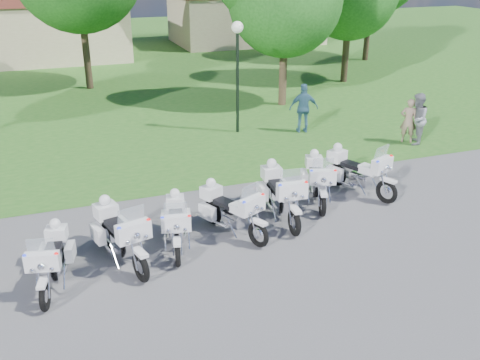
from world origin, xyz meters
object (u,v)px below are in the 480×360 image
object	(u,v)px
motorcycle_2	(176,223)
motorcycle_1	(120,234)
motorcycle_3	(231,209)
bystander_b	(417,119)
bystander_a	(408,121)
motorcycle_6	(357,171)
motorcycle_0	(52,259)
motorcycle_5	(317,179)
bystander_c	(304,108)
lamp_post	(237,50)
motorcycle_4	(281,193)

from	to	relation	value
motorcycle_2	motorcycle_1	bearing A→B (deg)	21.84
motorcycle_3	bystander_b	size ratio (longest dim) A/B	1.13
motorcycle_1	bystander_a	bearing A→B (deg)	-171.75
motorcycle_2	motorcycle_6	world-z (taller)	motorcycle_6
motorcycle_0	motorcycle_2	distance (m)	2.92
motorcycle_5	motorcycle_0	bearing A→B (deg)	32.96
motorcycle_5	bystander_c	xyz separation A→B (m)	(2.49, 5.91, 0.31)
motorcycle_1	motorcycle_5	bearing A→B (deg)	178.65
motorcycle_5	motorcycle_6	xyz separation A→B (m)	(1.37, 0.11, 0.03)
motorcycle_3	bystander_b	world-z (taller)	bystander_b
motorcycle_5	lamp_post	world-z (taller)	lamp_post
bystander_b	motorcycle_3	bearing A→B (deg)	-25.38
motorcycle_0	bystander_a	world-z (taller)	bystander_a
motorcycle_3	bystander_b	distance (m)	9.60
motorcycle_2	lamp_post	xyz separation A→B (m)	(4.43, 7.96, 2.59)
motorcycle_5	bystander_b	bearing A→B (deg)	-132.26
motorcycle_4	motorcycle_6	bearing A→B (deg)	-161.14
motorcycle_4	motorcycle_2	bearing A→B (deg)	15.18
bystander_a	bystander_c	world-z (taller)	bystander_c
lamp_post	motorcycle_4	bearing A→B (deg)	-101.19
lamp_post	motorcycle_2	bearing A→B (deg)	-119.09
motorcycle_5	bystander_c	distance (m)	6.42
motorcycle_1	motorcycle_5	xyz separation A→B (m)	(5.72, 1.37, -0.03)
bystander_a	lamp_post	bearing A→B (deg)	3.06
motorcycle_6	motorcycle_3	bearing A→B (deg)	-8.77
motorcycle_5	motorcycle_6	world-z (taller)	motorcycle_6
motorcycle_0	bystander_b	world-z (taller)	bystander_b
motorcycle_6	bystander_c	size ratio (longest dim) A/B	1.19
lamp_post	bystander_c	bearing A→B (deg)	-20.28
motorcycle_5	bystander_a	distance (m)	6.56
lamp_post	bystander_a	distance (m)	6.88
motorcycle_2	motorcycle_5	distance (m)	4.52
motorcycle_2	motorcycle_0	bearing A→B (deg)	26.06
motorcycle_3	lamp_post	size ratio (longest dim) A/B	0.51
motorcycle_4	bystander_b	distance (m)	8.06
bystander_a	motorcycle_5	bearing A→B (deg)	66.09
bystander_a	bystander_c	distance (m)	3.95
motorcycle_5	motorcycle_4	bearing A→B (deg)	41.82
bystander_a	bystander_c	bearing A→B (deg)	-4.13
motorcycle_0	bystander_c	bearing A→B (deg)	-128.48
motorcycle_6	bystander_a	xyz separation A→B (m)	(4.21, 3.34, 0.14)
motorcycle_0	bystander_c	world-z (taller)	bystander_c
motorcycle_0	motorcycle_4	world-z (taller)	motorcycle_4
motorcycle_2	bystander_c	size ratio (longest dim) A/B	1.12
bystander_c	motorcycle_0	bearing A→B (deg)	54.39
lamp_post	bystander_a	world-z (taller)	lamp_post
motorcycle_3	motorcycle_5	xyz separation A→B (m)	(2.94, 0.98, 0.01)
motorcycle_2	motorcycle_6	distance (m)	5.87
bystander_a	bystander_b	size ratio (longest dim) A/B	0.87
motorcycle_4	bystander_c	size ratio (longest dim) A/B	1.30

